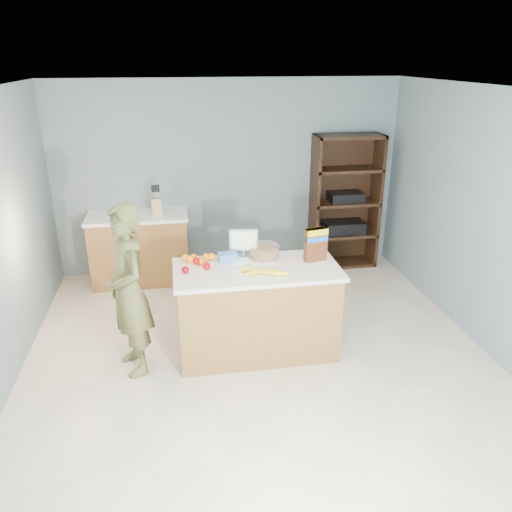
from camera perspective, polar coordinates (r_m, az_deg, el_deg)
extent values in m
cube|color=beige|center=(4.85, 0.70, -12.57)|extent=(4.50, 5.00, 0.02)
cube|color=slate|center=(6.64, -3.11, 8.91)|extent=(4.50, 0.02, 2.50)
cube|color=slate|center=(2.20, 13.39, -22.02)|extent=(4.50, 0.02, 2.50)
cube|color=slate|center=(5.15, 26.27, 2.69)|extent=(0.02, 5.00, 2.50)
cube|color=white|center=(4.00, 0.87, 18.36)|extent=(4.50, 5.00, 0.02)
cube|color=brown|center=(4.88, 0.10, -6.43)|extent=(1.50, 0.70, 0.86)
cube|color=silver|center=(4.68, 0.10, -1.59)|extent=(1.56, 0.76, 0.04)
cube|color=black|center=(5.07, 0.10, -10.21)|extent=(1.46, 0.66, 0.10)
cube|color=brown|center=(6.57, -13.10, 0.72)|extent=(1.20, 0.60, 0.86)
cube|color=white|center=(6.43, -13.44, 4.46)|extent=(1.24, 0.62, 0.04)
cube|color=black|center=(7.05, 9.67, 6.46)|extent=(0.90, 0.04, 1.80)
cube|color=black|center=(6.76, 6.68, 5.94)|extent=(0.04, 0.40, 1.80)
cube|color=black|center=(7.04, 13.47, 6.14)|extent=(0.04, 0.40, 1.80)
cube|color=black|center=(7.17, 9.68, -0.71)|extent=(0.90, 0.40, 0.04)
cube|color=black|center=(7.02, 9.90, 2.52)|extent=(0.90, 0.40, 0.04)
cube|color=black|center=(6.88, 10.14, 6.06)|extent=(0.90, 0.40, 0.04)
cube|color=black|center=(6.78, 10.40, 9.71)|extent=(0.90, 0.40, 0.04)
cube|color=black|center=(6.70, 10.65, 13.30)|extent=(0.90, 0.40, 0.04)
cube|color=black|center=(6.99, 9.95, 3.30)|extent=(0.55, 0.32, 0.16)
cube|color=black|center=(6.86, 10.19, 6.70)|extent=(0.45, 0.30, 0.12)
imported|color=brown|center=(4.59, -14.39, -3.90)|extent=(0.58, 0.69, 1.61)
cube|color=tan|center=(6.29, -11.26, 5.51)|extent=(0.12, 0.10, 0.22)
cylinder|color=black|center=(6.25, -11.73, 6.84)|extent=(0.02, 0.02, 0.09)
cylinder|color=black|center=(6.25, -11.55, 6.85)|extent=(0.02, 0.02, 0.09)
cylinder|color=black|center=(6.25, -11.37, 6.87)|extent=(0.02, 0.02, 0.09)
cylinder|color=black|center=(6.25, -11.18, 6.88)|extent=(0.02, 0.02, 0.09)
cylinder|color=black|center=(6.25, -11.00, 6.89)|extent=(0.02, 0.02, 0.09)
cube|color=white|center=(4.79, -1.85, -0.74)|extent=(0.24, 0.15, 0.00)
cube|color=white|center=(4.77, 0.83, -0.85)|extent=(0.23, 0.14, 0.00)
ellipsoid|color=yellow|center=(4.58, -0.55, -1.57)|extent=(0.22, 0.08, 0.05)
ellipsoid|color=yellow|center=(4.52, -0.24, -1.86)|extent=(0.22, 0.13, 0.05)
ellipsoid|color=yellow|center=(4.53, 1.75, -1.82)|extent=(0.22, 0.10, 0.05)
ellipsoid|color=yellow|center=(4.51, 2.65, -1.99)|extent=(0.22, 0.10, 0.05)
sphere|color=#8F0408|center=(4.77, -6.83, -0.58)|extent=(0.07, 0.07, 0.07)
sphere|color=#8F0408|center=(4.64, -5.65, -1.16)|extent=(0.07, 0.07, 0.07)
sphere|color=#8F0408|center=(4.59, -8.08, -1.60)|extent=(0.07, 0.07, 0.07)
sphere|color=orange|center=(4.81, -7.47, -0.40)|extent=(0.07, 0.07, 0.07)
sphere|color=orange|center=(4.85, -7.09, -0.16)|extent=(0.07, 0.07, 0.07)
sphere|color=orange|center=(4.74, -6.10, -0.69)|extent=(0.07, 0.07, 0.07)
sphere|color=orange|center=(4.85, -5.08, -0.09)|extent=(0.07, 0.07, 0.07)
sphere|color=orange|center=(4.85, -8.08, -0.22)|extent=(0.07, 0.07, 0.07)
sphere|color=orange|center=(4.79, -6.75, -0.46)|extent=(0.07, 0.07, 0.07)
sphere|color=orange|center=(4.85, -5.70, -0.10)|extent=(0.07, 0.07, 0.07)
cube|color=blue|center=(4.82, -3.23, -0.12)|extent=(0.19, 0.13, 0.08)
cylinder|color=#267219|center=(4.89, 0.94, 0.31)|extent=(0.27, 0.27, 0.09)
cylinder|color=white|center=(4.89, 0.94, 0.52)|extent=(0.30, 0.30, 0.13)
cylinder|color=silver|center=(4.95, -1.41, 0.08)|extent=(0.12, 0.12, 0.01)
cylinder|color=silver|center=(4.94, -1.41, 0.41)|extent=(0.02, 0.02, 0.05)
cube|color=silver|center=(4.89, -1.42, 1.88)|extent=(0.28, 0.08, 0.22)
cube|color=yellow|center=(4.87, -1.43, 1.80)|extent=(0.24, 0.04, 0.18)
cube|color=#592B14|center=(4.82, 6.84, 1.29)|extent=(0.23, 0.11, 0.32)
cube|color=yellow|center=(4.77, 6.91, 2.77)|extent=(0.23, 0.12, 0.06)
cube|color=blue|center=(4.80, 6.87, 1.98)|extent=(0.23, 0.12, 0.05)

